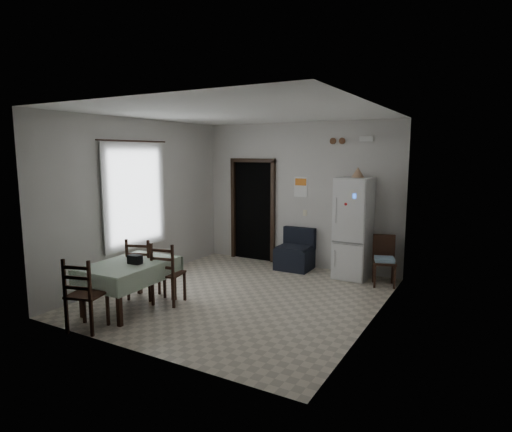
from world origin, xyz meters
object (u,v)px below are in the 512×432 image
at_px(dining_table, 130,285).
at_px(dining_chair_far_right, 168,273).
at_px(navy_seat, 295,249).
at_px(dining_chair_near_head, 86,293).
at_px(fridge, 353,228).
at_px(corner_chair, 384,261).
at_px(dining_chair_far_left, 143,268).

bearing_deg(dining_table, dining_chair_far_right, 50.72).
height_order(navy_seat, dining_table, navy_seat).
bearing_deg(navy_seat, dining_chair_near_head, -107.03).
bearing_deg(fridge, corner_chair, -17.04).
height_order(fridge, dining_table, fridge).
bearing_deg(dining_chair_far_right, navy_seat, -119.35).
relative_size(corner_chair, dining_chair_far_right, 0.91).
bearing_deg(corner_chair, dining_chair_near_head, -145.95).
bearing_deg(corner_chair, dining_table, -153.88).
xyz_separation_m(dining_chair_far_right, dining_chair_near_head, (-0.25, -1.30, 0.01)).
bearing_deg(corner_chair, dining_chair_far_left, -160.29).
relative_size(navy_seat, corner_chair, 0.92).
height_order(dining_chair_far_left, dining_chair_near_head, dining_chair_near_head).
bearing_deg(dining_chair_far_right, corner_chair, -148.27).
relative_size(fridge, corner_chair, 2.12).
distance_m(dining_chair_far_left, dining_chair_far_right, 0.52).
distance_m(fridge, dining_chair_near_head, 4.66).
bearing_deg(dining_chair_far_left, fridge, -151.69).
bearing_deg(dining_chair_near_head, dining_chair_far_right, -117.23).
bearing_deg(dining_table, navy_seat, 66.52).
bearing_deg(dining_chair_far_right, dining_table, 41.73).
bearing_deg(corner_chair, dining_chair_far_right, -155.22).
height_order(fridge, dining_chair_near_head, fridge).
bearing_deg(dining_chair_far_right, dining_chair_far_left, -11.96).
height_order(corner_chair, dining_chair_far_right, dining_chair_far_right).
bearing_deg(dining_table, dining_chair_far_left, 108.44).
bearing_deg(dining_chair_far_right, dining_chair_near_head, 67.54).
height_order(dining_chair_far_left, dining_chair_far_right, dining_chair_far_left).
xyz_separation_m(corner_chair, dining_table, (-3.02, -2.97, -0.09)).
bearing_deg(dining_chair_near_head, dining_chair_far_left, -94.66).
xyz_separation_m(fridge, navy_seat, (-1.17, 0.00, -0.52)).
xyz_separation_m(corner_chair, dining_chair_near_head, (-2.93, -3.81, 0.05)).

